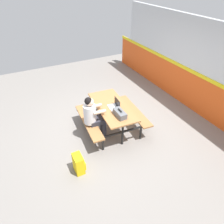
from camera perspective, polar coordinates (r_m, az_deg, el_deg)
name	(u,v)px	position (r m, az deg, el deg)	size (l,w,h in m)	color
ground_plane	(110,126)	(5.85, -0.52, -3.92)	(10.00, 10.00, 0.02)	gray
accent_backdrop	(192,67)	(6.68, 20.86, 11.43)	(8.00, 0.14, 2.60)	#E55119
picnic_table_main	(112,111)	(5.42, 0.00, 0.19)	(1.73, 1.66, 0.74)	#9E6B3D
student_nearer	(93,115)	(5.08, -5.18, -0.77)	(0.38, 0.53, 1.21)	#2D2D38
laptop_silver	(115,106)	(5.25, 0.72, 1.74)	(0.34, 0.24, 0.22)	silver
toolbox_grey	(120,114)	(4.93, 2.14, -0.42)	(0.40, 0.18, 0.18)	#595B60
backpack_dark	(79,164)	(4.63, -9.01, -13.68)	(0.30, 0.22, 0.44)	yellow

